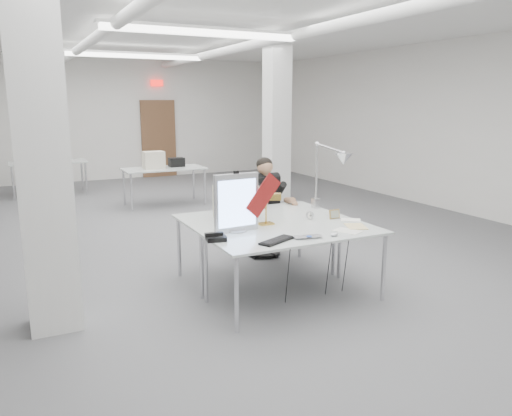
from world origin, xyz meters
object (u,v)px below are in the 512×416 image
(desk_main, at_px, (296,233))
(desk_phone, at_px, (216,238))
(office_chair, at_px, (263,212))
(beige_monitor, at_px, (236,201))
(bankers_lamp, at_px, (266,209))
(laptop, at_px, (309,238))
(architect_lamp, at_px, (328,178))
(monitor, at_px, (236,203))
(seated_person, at_px, (265,191))

(desk_main, bearing_deg, desk_phone, 175.56)
(office_chair, height_order, beige_monitor, office_chair)
(bankers_lamp, bearing_deg, office_chair, 87.45)
(laptop, height_order, bankers_lamp, bankers_lamp)
(desk_main, xyz_separation_m, architect_lamp, (0.83, 0.66, 0.42))
(desk_phone, bearing_deg, laptop, -13.20)
(bankers_lamp, relative_size, beige_monitor, 0.87)
(bankers_lamp, xyz_separation_m, beige_monitor, (-0.15, 0.47, 0.02))
(monitor, relative_size, beige_monitor, 1.53)
(monitor, relative_size, desk_phone, 3.25)
(seated_person, bearing_deg, architect_lamp, -72.17)
(desk_main, xyz_separation_m, bankers_lamp, (-0.13, 0.42, 0.18))
(seated_person, height_order, architect_lamp, architect_lamp)
(seated_person, height_order, beige_monitor, seated_person)
(office_chair, distance_m, monitor, 1.72)
(desk_main, height_order, desk_phone, desk_phone)
(seated_person, xyz_separation_m, beige_monitor, (-0.73, -0.68, 0.04))
(desk_phone, height_order, beige_monitor, beige_monitor)
(desk_main, relative_size, office_chair, 1.52)
(desk_phone, distance_m, beige_monitor, 1.02)
(seated_person, distance_m, desk_phone, 1.99)
(bankers_lamp, height_order, beige_monitor, beige_monitor)
(bankers_lamp, bearing_deg, seated_person, 86.48)
(desk_main, relative_size, laptop, 6.38)
(seated_person, bearing_deg, desk_main, -110.84)
(seated_person, xyz_separation_m, bankers_lamp, (-0.58, -1.15, 0.03))
(laptop, xyz_separation_m, desk_phone, (-0.83, 0.36, 0.01))
(laptop, distance_m, desk_phone, 0.90)
(office_chair, relative_size, beige_monitor, 3.02)
(seated_person, relative_size, architect_lamp, 0.96)
(seated_person, relative_size, bankers_lamp, 2.33)
(architect_lamp, bearing_deg, beige_monitor, 179.88)
(beige_monitor, bearing_deg, seated_person, 30.29)
(monitor, relative_size, laptop, 2.12)
(desk_main, xyz_separation_m, beige_monitor, (-0.27, 0.89, 0.20))
(laptop, bearing_deg, architect_lamp, 58.83)
(laptop, bearing_deg, seated_person, 86.31)
(desk_phone, bearing_deg, architect_lamp, 29.68)
(monitor, bearing_deg, desk_main, -31.70)
(seated_person, distance_m, laptop, 1.92)
(desk_main, xyz_separation_m, office_chair, (0.45, 1.62, -0.15))
(bankers_lamp, bearing_deg, monitor, -139.12)
(laptop, xyz_separation_m, bankers_lamp, (-0.10, 0.71, 0.16))
(office_chair, relative_size, bankers_lamp, 3.47)
(desk_main, relative_size, desk_phone, 9.78)
(desk_main, distance_m, monitor, 0.68)
(bankers_lamp, distance_m, desk_phone, 0.82)
(desk_phone, bearing_deg, monitor, 45.44)
(laptop, bearing_deg, office_chair, 86.67)
(monitor, relative_size, architect_lamp, 0.73)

